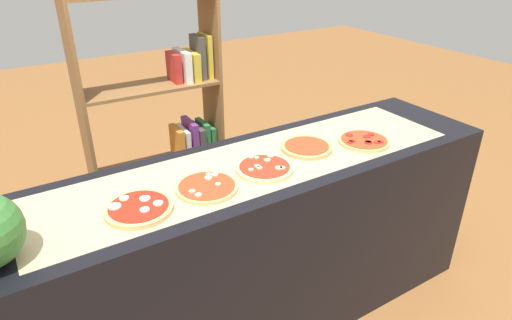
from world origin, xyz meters
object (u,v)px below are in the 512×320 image
(pizza_mushroom_2, at_px, (265,168))
(pizza_plain_3, at_px, (306,147))
(pizza_mushroom_1, at_px, (207,187))
(pizza_pepperoni_4, at_px, (364,141))
(bookshelf, at_px, (171,130))
(pizza_mozzarella_0, at_px, (139,208))

(pizza_mushroom_2, bearing_deg, pizza_plain_3, 14.17)
(pizza_mushroom_1, distance_m, pizza_plain_3, 0.56)
(pizza_pepperoni_4, bearing_deg, pizza_plain_3, 161.83)
(pizza_pepperoni_4, height_order, bookshelf, bookshelf)
(pizza_mushroom_1, height_order, pizza_mushroom_2, pizza_mushroom_2)
(pizza_mozzarella_0, height_order, bookshelf, bookshelf)
(pizza_mushroom_2, bearing_deg, pizza_mushroom_1, -177.56)
(pizza_plain_3, distance_m, pizza_pepperoni_4, 0.29)
(pizza_mushroom_2, bearing_deg, bookshelf, 91.43)
(pizza_pepperoni_4, distance_m, bookshelf, 1.20)
(pizza_plain_3, bearing_deg, pizza_mushroom_1, -171.61)
(pizza_pepperoni_4, xyz_separation_m, bookshelf, (-0.58, 1.03, -0.19))
(pizza_plain_3, height_order, bookshelf, bookshelf)
(bookshelf, bearing_deg, pizza_mushroom_2, -88.57)
(pizza_mozzarella_0, height_order, pizza_mushroom_1, pizza_mozzarella_0)
(pizza_mozzarella_0, xyz_separation_m, pizza_plain_3, (0.83, 0.09, -0.00))
(pizza_plain_3, bearing_deg, pizza_pepperoni_4, -18.17)
(pizza_mushroom_2, distance_m, pizza_plain_3, 0.28)
(pizza_mozzarella_0, distance_m, pizza_mushroom_1, 0.28)
(pizza_plain_3, height_order, pizza_pepperoni_4, pizza_pepperoni_4)
(pizza_mushroom_1, xyz_separation_m, pizza_pepperoni_4, (0.83, -0.01, 0.00))
(pizza_mozzarella_0, relative_size, pizza_mushroom_2, 1.00)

